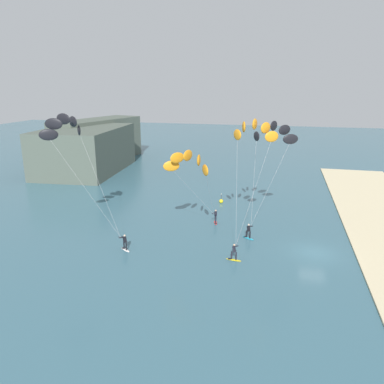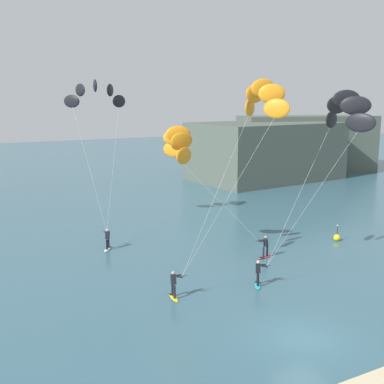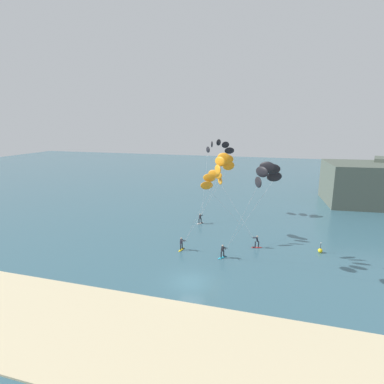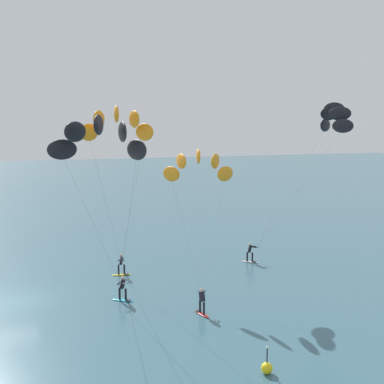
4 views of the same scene
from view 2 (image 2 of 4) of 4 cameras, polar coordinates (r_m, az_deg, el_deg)
The scene contains 7 objects.
ground_plane at distance 25.82m, azimuth 12.98°, elevation -16.37°, with size 240.00×240.00×0.00m, color #386070.
kitesurfer_nearshore at distance 31.21m, azimuth 17.16°, elevation 8.36°, with size 7.00×5.35×12.22m.
kitesurfer_mid_water at distance 43.81m, azimuth -11.21°, elevation 10.63°, with size 5.43×8.62×13.33m.
kitesurfer_far_out at distance 29.21m, azimuth 7.81°, elevation 9.80°, with size 6.78×4.72×12.84m.
kitesurfer_downwind at distance 33.58m, azimuth -1.17°, elevation 5.14°, with size 8.47×5.15×9.87m.
marker_buoy at distance 42.49m, azimuth 16.62°, elevation -5.12°, with size 0.56×0.56×1.38m.
distant_headland at distance 77.90m, azimuth 11.05°, elevation 4.88°, with size 35.09×18.15×8.95m.
Camera 2 is at (-15.53, -16.96, 11.74)m, focal length 45.51 mm.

